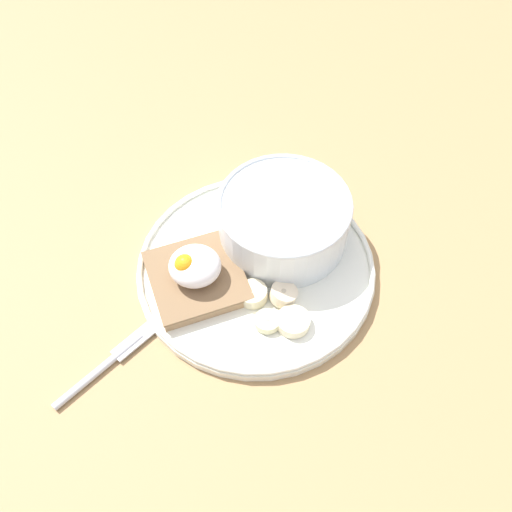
% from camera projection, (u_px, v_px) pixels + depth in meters
% --- Properties ---
extents(ground_plane, '(1.20, 1.20, 0.02)m').
position_uv_depth(ground_plane, '(256.00, 276.00, 0.66)').
color(ground_plane, '#A37E52').
rests_on(ground_plane, ground).
extents(plate, '(0.27, 0.27, 0.02)m').
position_uv_depth(plate, '(256.00, 267.00, 0.65)').
color(plate, white).
rests_on(plate, ground_plane).
extents(oatmeal_bowl, '(0.15, 0.15, 0.06)m').
position_uv_depth(oatmeal_bowl, '(284.00, 220.00, 0.65)').
color(oatmeal_bowl, white).
rests_on(oatmeal_bowl, plate).
extents(toast_slice, '(0.13, 0.13, 0.01)m').
position_uv_depth(toast_slice, '(197.00, 278.00, 0.63)').
color(toast_slice, '#7F6143').
rests_on(toast_slice, plate).
extents(poached_egg, '(0.06, 0.05, 0.04)m').
position_uv_depth(poached_egg, '(194.00, 266.00, 0.61)').
color(poached_egg, white).
rests_on(poached_egg, toast_slice).
extents(banana_slice_front, '(0.04, 0.04, 0.01)m').
position_uv_depth(banana_slice_front, '(293.00, 321.00, 0.60)').
color(banana_slice_front, beige).
rests_on(banana_slice_front, plate).
extents(banana_slice_left, '(0.03, 0.03, 0.01)m').
position_uv_depth(banana_slice_left, '(267.00, 321.00, 0.60)').
color(banana_slice_left, beige).
rests_on(banana_slice_left, plate).
extents(banana_slice_back, '(0.04, 0.04, 0.02)m').
position_uv_depth(banana_slice_back, '(284.00, 294.00, 0.62)').
color(banana_slice_back, '#FCE8C6').
rests_on(banana_slice_back, plate).
extents(banana_slice_right, '(0.04, 0.04, 0.02)m').
position_uv_depth(banana_slice_right, '(256.00, 294.00, 0.62)').
color(banana_slice_right, beige).
rests_on(banana_slice_right, plate).
extents(knife, '(0.10, 0.12, 0.01)m').
position_uv_depth(knife, '(113.00, 359.00, 0.59)').
color(knife, silver).
rests_on(knife, ground_plane).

